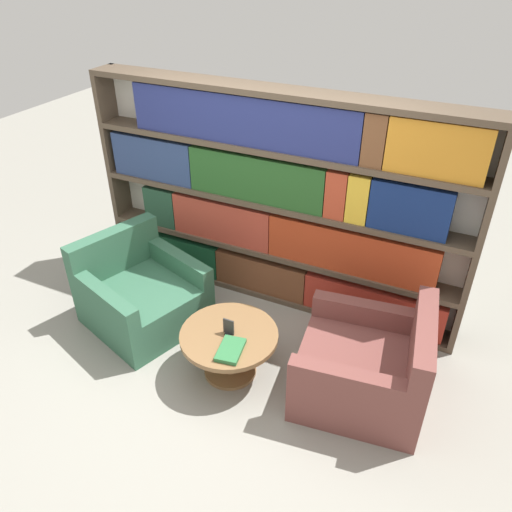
{
  "coord_description": "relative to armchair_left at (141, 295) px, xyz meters",
  "views": [
    {
      "loc": [
        1.58,
        -2.44,
        3.02
      ],
      "look_at": [
        0.13,
        0.6,
        0.84
      ],
      "focal_mm": 35.0,
      "sensor_mm": 36.0,
      "label": 1
    }
  ],
  "objects": [
    {
      "name": "ground_plane",
      "position": [
        0.91,
        -0.35,
        -0.27
      ],
      "size": [
        14.0,
        14.0,
        0.0
      ],
      "primitive_type": "plane",
      "color": "gray"
    },
    {
      "name": "stray_book",
      "position": [
        1.14,
        -0.42,
        0.16
      ],
      "size": [
        0.21,
        0.29,
        0.03
      ],
      "color": "#2D703D",
      "rests_on": "coffee_table"
    },
    {
      "name": "armchair_right",
      "position": [
        2.08,
        -0.01,
        0.0
      ],
      "size": [
        1.03,
        1.0,
        0.8
      ],
      "rotation": [
        0.0,
        0.0,
        -1.44
      ],
      "color": "brown",
      "rests_on": "ground_plane"
    },
    {
      "name": "table_sign",
      "position": [
        1.04,
        -0.25,
        0.2
      ],
      "size": [
        0.09,
        0.06,
        0.14
      ],
      "color": "black",
      "rests_on": "coffee_table"
    },
    {
      "name": "bookshelf",
      "position": [
        0.94,
        0.9,
        0.73
      ],
      "size": [
        3.5,
        0.3,
        2.0
      ],
      "color": "silver",
      "rests_on": "ground_plane"
    },
    {
      "name": "coffee_table",
      "position": [
        1.04,
        -0.25,
        0.02
      ],
      "size": [
        0.77,
        0.77,
        0.41
      ],
      "color": "brown",
      "rests_on": "ground_plane"
    },
    {
      "name": "armchair_left",
      "position": [
        0.0,
        0.0,
        0.0
      ],
      "size": [
        1.16,
        1.14,
        0.8
      ],
      "rotation": [
        0.0,
        0.0,
        1.25
      ],
      "color": "#336047",
      "rests_on": "ground_plane"
    }
  ]
}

